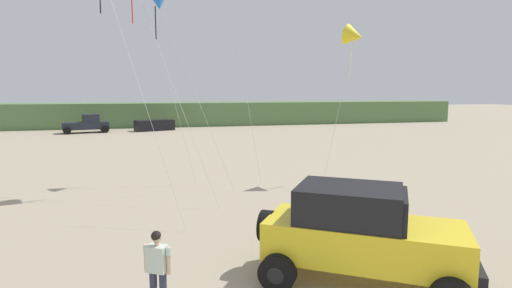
# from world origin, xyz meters

# --- Properties ---
(dune_ridge) EXTENTS (90.00, 6.45, 2.94)m
(dune_ridge) POSITION_xyz_m (-5.06, 49.16, 1.47)
(dune_ridge) COLOR #567A47
(dune_ridge) RESTS_ON ground_plane
(jeep) EXTENTS (4.94, 4.36, 2.26)m
(jeep) POSITION_xyz_m (2.86, 3.52, 1.20)
(jeep) COLOR yellow
(jeep) RESTS_ON ground_plane
(person_watching) EXTENTS (0.55, 0.45, 1.67)m
(person_watching) POSITION_xyz_m (-1.67, 3.43, 0.94)
(person_watching) COLOR #DBB28E
(person_watching) RESTS_ON ground_plane
(distant_pickup) EXTENTS (4.90, 3.28, 1.98)m
(distant_pickup) POSITION_xyz_m (-8.58, 41.71, 0.94)
(distant_pickup) COLOR #1E232D
(distant_pickup) RESTS_ON ground_plane
(distant_sedan) EXTENTS (4.53, 3.03, 1.20)m
(distant_sedan) POSITION_xyz_m (-1.58, 42.36, 0.60)
(distant_sedan) COLOR black
(distant_sedan) RESTS_ON ground_plane
(kite_yellow_diamond) EXTENTS (3.08, 2.82, 7.65)m
(kite_yellow_diamond) POSITION_xyz_m (7.78, 13.58, 7.02)
(kite_yellow_diamond) COLOR yellow
(kite_yellow_diamond) RESTS_ON ground_plane
(kite_pink_ribbon) EXTENTS (3.60, 2.12, 8.96)m
(kite_pink_ribbon) POSITION_xyz_m (-1.29, 14.04, 8.32)
(kite_pink_ribbon) COLOR blue
(kite_pink_ribbon) RESTS_ON ground_plane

